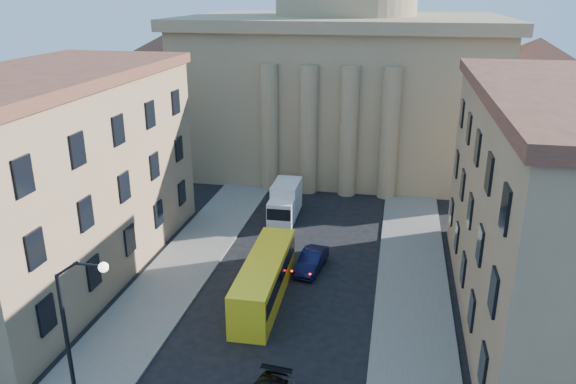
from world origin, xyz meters
name	(u,v)px	position (x,y,z in m)	size (l,w,h in m)	color
sidewalk_left	(148,309)	(-8.50, 18.00, 0.07)	(5.00, 60.00, 0.15)	#615F59
sidewalk_right	(414,339)	(8.50, 18.00, 0.07)	(5.00, 60.00, 0.15)	#615F59
church	(343,61)	(0.00, 55.47, 11.88)	(68.02, 28.76, 36.60)	#93775A
building_left	(50,176)	(-17.00, 22.00, 7.42)	(11.60, 26.60, 14.70)	#9A7A5B
building_right	(569,211)	(17.00, 22.00, 7.42)	(11.60, 26.60, 14.70)	#9A7A5B
street_lamp	(76,329)	(-6.97, 8.00, 5.29)	(2.62, 0.44, 8.83)	black
car_right_distant	(311,261)	(1.08, 25.73, 0.74)	(1.56, 4.46, 1.47)	black
city_bus	(264,278)	(-1.36, 20.96, 1.59)	(2.65, 10.53, 2.95)	yellow
box_truck	(285,202)	(-2.90, 35.34, 1.50)	(2.37, 5.80, 3.16)	silver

